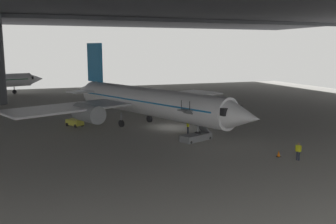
{
  "coord_description": "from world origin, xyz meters",
  "views": [
    {
      "loc": [
        -15.83,
        -42.99,
        9.71
      ],
      "look_at": [
        -1.27,
        -2.47,
        2.44
      ],
      "focal_mm": 39.68,
      "sensor_mm": 36.0,
      "label": 1
    }
  ],
  "objects_px": {
    "crew_worker_by_stairs": "(188,126)",
    "crew_worker_near_nose": "(298,150)",
    "baggage_tug": "(75,122)",
    "traffic_cone_orange": "(279,154)",
    "boarding_stairs": "(196,134)",
    "airplane_main": "(145,101)"
  },
  "relations": [
    {
      "from": "crew_worker_by_stairs",
      "to": "traffic_cone_orange",
      "type": "relative_size",
      "value": 2.82
    },
    {
      "from": "crew_worker_by_stairs",
      "to": "crew_worker_near_nose",
      "type": "bearing_deg",
      "value": -68.36
    },
    {
      "from": "boarding_stairs",
      "to": "traffic_cone_orange",
      "type": "relative_size",
      "value": 7.47
    },
    {
      "from": "airplane_main",
      "to": "boarding_stairs",
      "type": "relative_size",
      "value": 7.14
    },
    {
      "from": "crew_worker_near_nose",
      "to": "baggage_tug",
      "type": "bearing_deg",
      "value": 128.09
    },
    {
      "from": "boarding_stairs",
      "to": "crew_worker_by_stairs",
      "type": "relative_size",
      "value": 2.65
    },
    {
      "from": "boarding_stairs",
      "to": "crew_worker_near_nose",
      "type": "distance_m",
      "value": 11.24
    },
    {
      "from": "boarding_stairs",
      "to": "baggage_tug",
      "type": "xyz_separation_m",
      "value": [
        -11.52,
        12.04,
        -0.19
      ]
    },
    {
      "from": "crew_worker_by_stairs",
      "to": "baggage_tug",
      "type": "distance_m",
      "value": 14.89
    },
    {
      "from": "crew_worker_near_nose",
      "to": "baggage_tug",
      "type": "xyz_separation_m",
      "value": [
        -17.09,
        21.8,
        -0.38
      ]
    },
    {
      "from": "airplane_main",
      "to": "baggage_tug",
      "type": "distance_m",
      "value": 9.4
    },
    {
      "from": "baggage_tug",
      "to": "airplane_main",
      "type": "bearing_deg",
      "value": -21.14
    },
    {
      "from": "airplane_main",
      "to": "crew_worker_near_nose",
      "type": "distance_m",
      "value": 20.63
    },
    {
      "from": "airplane_main",
      "to": "baggage_tug",
      "type": "bearing_deg",
      "value": 158.86
    },
    {
      "from": "traffic_cone_orange",
      "to": "baggage_tug",
      "type": "height_order",
      "value": "baggage_tug"
    },
    {
      "from": "crew_worker_by_stairs",
      "to": "airplane_main",
      "type": "bearing_deg",
      "value": 122.45
    },
    {
      "from": "boarding_stairs",
      "to": "crew_worker_by_stairs",
      "type": "xyz_separation_m",
      "value": [
        0.44,
        3.18,
        0.25
      ]
    },
    {
      "from": "boarding_stairs",
      "to": "traffic_cone_orange",
      "type": "bearing_deg",
      "value": -60.72
    },
    {
      "from": "airplane_main",
      "to": "traffic_cone_orange",
      "type": "bearing_deg",
      "value": -65.52
    },
    {
      "from": "boarding_stairs",
      "to": "crew_worker_by_stairs",
      "type": "distance_m",
      "value": 3.22
    },
    {
      "from": "crew_worker_near_nose",
      "to": "traffic_cone_orange",
      "type": "height_order",
      "value": "crew_worker_near_nose"
    },
    {
      "from": "crew_worker_by_stairs",
      "to": "traffic_cone_orange",
      "type": "height_order",
      "value": "crew_worker_by_stairs"
    }
  ]
}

